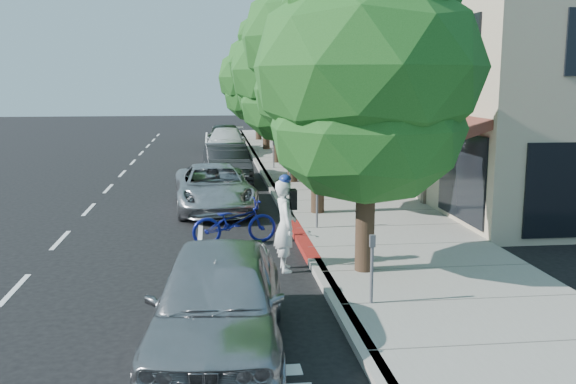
{
  "coord_description": "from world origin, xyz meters",
  "views": [
    {
      "loc": [
        -2.25,
        -14.77,
        4.13
      ],
      "look_at": [
        -0.38,
        0.86,
        1.35
      ],
      "focal_mm": 40.0,
      "sensor_mm": 36.0,
      "label": 1
    }
  ],
  "objects": [
    {
      "name": "silver_suv",
      "position": [
        -2.2,
        5.5,
        0.72
      ],
      "size": [
        2.72,
        5.3,
        1.43
      ],
      "primitive_type": "imported",
      "rotation": [
        0.0,
        0.0,
        0.07
      ],
      "color": "#B5B6BA",
      "rests_on": "ground"
    },
    {
      "name": "cyclist",
      "position": [
        -0.7,
        -1.33,
        1.0
      ],
      "size": [
        0.52,
        0.76,
        2.0
      ],
      "primitive_type": "imported",
      "rotation": [
        0.0,
        0.0,
        1.63
      ],
      "color": "white",
      "rests_on": "ground"
    },
    {
      "name": "street_tree_4",
      "position": [
        0.9,
        22.0,
        4.93
      ],
      "size": [
        4.38,
        4.38,
        7.84
      ],
      "color": "black",
      "rests_on": "ground"
    },
    {
      "name": "dark_sedan",
      "position": [
        -1.66,
        10.99,
        0.77
      ],
      "size": [
        1.95,
        4.79,
        1.55
      ],
      "primitive_type": "imported",
      "rotation": [
        0.0,
        0.0,
        0.07
      ],
      "color": "black",
      "rests_on": "ground"
    },
    {
      "name": "dark_suv_far",
      "position": [
        -1.47,
        21.5,
        0.84
      ],
      "size": [
        1.98,
        4.91,
        1.67
      ],
      "primitive_type": "imported",
      "rotation": [
        0.0,
        0.0,
        -0.0
      ],
      "color": "black",
      "rests_on": "ground"
    },
    {
      "name": "street_tree_5",
      "position": [
        0.9,
        28.0,
        4.15
      ],
      "size": [
        5.45,
        5.45,
        7.12
      ],
      "color": "black",
      "rests_on": "ground"
    },
    {
      "name": "ground",
      "position": [
        0.0,
        0.0,
        0.0
      ],
      "size": [
        120.0,
        120.0,
        0.0
      ],
      "primitive_type": "plane",
      "color": "black",
      "rests_on": "ground"
    },
    {
      "name": "bicycle",
      "position": [
        -1.71,
        1.08,
        0.57
      ],
      "size": [
        2.27,
        1.16,
        1.14
      ],
      "primitive_type": "imported",
      "rotation": [
        0.0,
        0.0,
        1.77
      ],
      "color": "navy",
      "rests_on": "ground"
    },
    {
      "name": "pedestrian",
      "position": [
        3.16,
        11.8,
        0.92
      ],
      "size": [
        0.94,
        0.92,
        1.53
      ],
      "primitive_type": "imported",
      "rotation": [
        0.0,
        0.0,
        3.85
      ],
      "color": "black",
      "rests_on": "sidewalk"
    },
    {
      "name": "street_tree_1",
      "position": [
        0.9,
        4.0,
        5.15
      ],
      "size": [
        4.59,
        4.59,
        8.19
      ],
      "color": "black",
      "rests_on": "ground"
    },
    {
      "name": "near_car_a",
      "position": [
        -2.2,
        -5.5,
        0.83
      ],
      "size": [
        2.37,
        5.03,
        1.66
      ],
      "primitive_type": "imported",
      "rotation": [
        0.0,
        0.0,
        -0.08
      ],
      "color": "#9C9CA0",
      "rests_on": "ground"
    },
    {
      "name": "curb",
      "position": [
        0.0,
        8.0,
        0.07
      ],
      "size": [
        0.3,
        56.0,
        0.15
      ],
      "primitive_type": "cube",
      "color": "#9E998E",
      "rests_on": "ground"
    },
    {
      "name": "storefront_building",
      "position": [
        9.6,
        18.0,
        3.5
      ],
      "size": [
        10.0,
        36.0,
        7.0
      ],
      "primitive_type": "cube",
      "color": "#B4AA8A",
      "rests_on": "ground"
    },
    {
      "name": "street_tree_3",
      "position": [
        0.9,
        16.0,
        4.58
      ],
      "size": [
        4.53,
        4.53,
        7.42
      ],
      "color": "black",
      "rests_on": "ground"
    },
    {
      "name": "white_pickup",
      "position": [
        -1.46,
        20.01,
        0.75
      ],
      "size": [
        2.46,
        5.29,
        1.5
      ],
      "primitive_type": "imported",
      "rotation": [
        0.0,
        0.0,
        -0.07
      ],
      "color": "white",
      "rests_on": "ground"
    },
    {
      "name": "sidewalk",
      "position": [
        2.3,
        8.0,
        0.07
      ],
      "size": [
        4.6,
        56.0,
        0.15
      ],
      "primitive_type": "cube",
      "color": "gray",
      "rests_on": "ground"
    },
    {
      "name": "street_tree_2",
      "position": [
        0.9,
        10.0,
        4.36
      ],
      "size": [
        4.89,
        4.89,
        7.23
      ],
      "color": "black",
      "rests_on": "ground"
    },
    {
      "name": "street_tree_0",
      "position": [
        0.9,
        -2.0,
        4.26
      ],
      "size": [
        4.74,
        4.74,
        7.05
      ],
      "color": "black",
      "rests_on": "ground"
    },
    {
      "name": "curb_red_segment",
      "position": [
        0.0,
        1.0,
        0.07
      ],
      "size": [
        0.32,
        4.0,
        0.15
      ],
      "primitive_type": "cube",
      "color": "maroon",
      "rests_on": "ground"
    }
  ]
}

